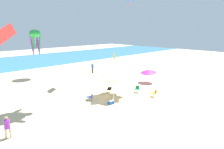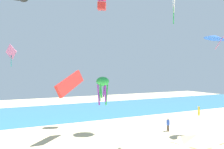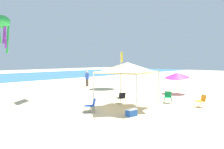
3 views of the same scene
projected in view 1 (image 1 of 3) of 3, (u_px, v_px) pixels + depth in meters
The scene contains 14 objects.
ground at pixel (99, 99), 22.32m from camera, with size 120.00×120.00×0.10m, color beige.
ocean_strip at pixel (5, 63), 45.37m from camera, with size 120.00×21.98×0.02m, color teal.
canopy_tent at pixel (111, 75), 22.33m from camera, with size 3.93×3.61×3.00m.
beach_umbrella at pixel (148, 71), 28.56m from camera, with size 2.27×2.23×2.17m.
folding_chair_near_cooler at pixel (137, 89), 24.47m from camera, with size 0.79×0.74×0.82m.
folding_chair_left_of_tent at pixel (90, 96), 21.66m from camera, with size 0.80×0.76×0.82m.
folding_chair_right_of_tent at pixel (109, 89), 24.25m from camera, with size 0.75×0.79×0.82m.
folding_chair_facing_ocean at pixel (154, 93), 22.87m from camera, with size 0.81×0.78×0.82m.
cooler_box at pixel (111, 102), 20.69m from camera, with size 0.65×0.47×0.40m.
banner_flag at pixel (114, 62), 32.00m from camera, with size 0.36×0.06×4.09m.
person_kite_handler at pixel (7, 126), 14.05m from camera, with size 0.43×0.40×1.69m.
person_by_tent at pixel (93, 67), 35.12m from camera, with size 0.44×0.49×1.84m.
kite_octopus_green at pixel (35, 35), 30.06m from camera, with size 1.71×1.71×3.80m.
kite_parafoil_red at pixel (3, 36), 26.82m from camera, with size 4.72×3.55×3.35m.
Camera 1 is at (-13.68, -16.16, 7.71)m, focal length 31.66 mm.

